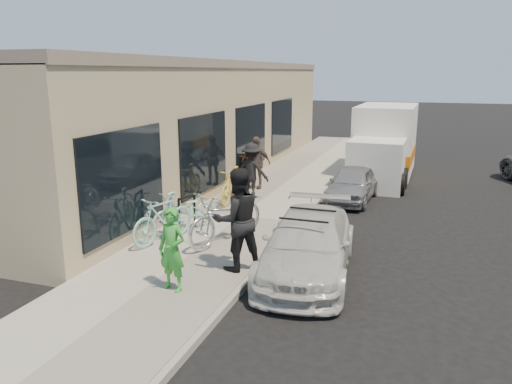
% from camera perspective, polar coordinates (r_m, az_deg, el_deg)
% --- Properties ---
extents(ground, '(120.00, 120.00, 0.00)m').
position_cam_1_polar(ground, '(9.96, 2.97, -9.24)').
color(ground, black).
rests_on(ground, ground).
extents(sidewalk, '(3.00, 34.00, 0.15)m').
position_cam_1_polar(sidewalk, '(13.22, -1.75, -3.06)').
color(sidewalk, '#A09B90').
rests_on(sidewalk, ground).
extents(curb, '(0.12, 34.00, 0.13)m').
position_cam_1_polar(curb, '(12.78, 4.78, -3.75)').
color(curb, gray).
rests_on(curb, ground).
extents(storefront, '(3.60, 20.00, 4.22)m').
position_cam_1_polar(storefront, '(18.60, -5.74, 8.17)').
color(storefront, tan).
rests_on(storefront, ground).
extents(bike_rack, '(0.20, 0.58, 0.84)m').
position_cam_1_polar(bike_rack, '(12.03, -7.90, -1.99)').
color(bike_rack, black).
rests_on(bike_rack, sidewalk).
extents(sandwich_board, '(0.69, 0.70, 0.92)m').
position_cam_1_polar(sandwich_board, '(17.19, -1.27, 2.73)').
color(sandwich_board, black).
rests_on(sandwich_board, sidewalk).
extents(sedan_white, '(2.05, 4.21, 1.22)m').
position_cam_1_polar(sedan_white, '(9.80, 5.99, -5.99)').
color(sedan_white, beige).
rests_on(sedan_white, ground).
extents(sedan_silver, '(1.46, 3.18, 1.06)m').
position_cam_1_polar(sedan_silver, '(15.51, 10.98, 0.93)').
color(sedan_silver, gray).
rests_on(sedan_silver, ground).
extents(moving_truck, '(2.13, 5.43, 2.65)m').
position_cam_1_polar(moving_truck, '(19.11, 14.40, 5.08)').
color(moving_truck, silver).
rests_on(moving_truck, ground).
extents(tandem_bike, '(1.54, 2.41, 1.19)m').
position_cam_1_polar(tandem_bike, '(11.05, -3.35, -2.80)').
color(tandem_bike, silver).
rests_on(tandem_bike, sidewalk).
extents(woman_rider, '(0.59, 0.45, 1.47)m').
position_cam_1_polar(woman_rider, '(8.74, -9.57, -6.52)').
color(woman_rider, green).
rests_on(woman_rider, sidewalk).
extents(man_standing, '(1.22, 1.20, 1.98)m').
position_cam_1_polar(man_standing, '(9.45, -2.17, -3.16)').
color(man_standing, black).
rests_on(man_standing, sidewalk).
extents(cruiser_bike_a, '(1.00, 1.88, 1.09)m').
position_cam_1_polar(cruiser_bike_a, '(11.29, -10.57, -2.95)').
color(cruiser_bike_a, '#8BCFC7').
rests_on(cruiser_bike_a, sidewalk).
extents(cruiser_bike_b, '(1.40, 1.90, 0.95)m').
position_cam_1_polar(cruiser_bike_b, '(11.98, -8.15, -2.22)').
color(cruiser_bike_b, '#8BCFC7').
rests_on(cruiser_bike_b, sidewalk).
extents(cruiser_bike_c, '(0.49, 1.70, 1.02)m').
position_cam_1_polar(cruiser_bike_c, '(14.47, -2.70, 0.79)').
color(cruiser_bike_c, gold).
rests_on(cruiser_bike_c, sidewalk).
extents(bystander_a, '(1.13, 0.74, 1.65)m').
position_cam_1_polar(bystander_a, '(14.95, -0.50, 2.45)').
color(bystander_a, black).
rests_on(bystander_a, sidewalk).
extents(bystander_b, '(0.99, 0.42, 1.69)m').
position_cam_1_polar(bystander_b, '(16.19, -0.02, 3.40)').
color(bystander_b, brown).
rests_on(bystander_b, sidewalk).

